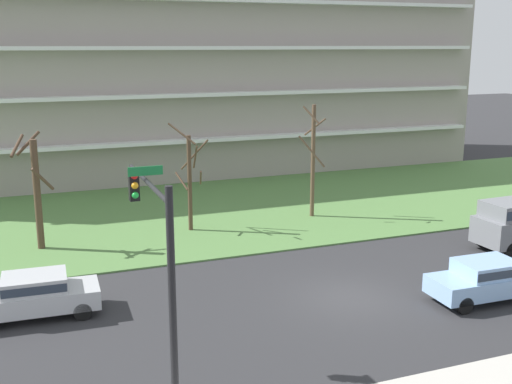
# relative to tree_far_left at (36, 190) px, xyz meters

# --- Properties ---
(ground) EXTENTS (160.00, 160.00, 0.00)m
(ground) POSITION_rel_tree_far_left_xyz_m (10.79, -10.42, -2.92)
(ground) COLOR #2D2D30
(grass_lawn_strip) EXTENTS (80.00, 16.00, 0.08)m
(grass_lawn_strip) POSITION_rel_tree_far_left_xyz_m (10.79, 3.58, -2.88)
(grass_lawn_strip) COLOR #547F42
(grass_lawn_strip) RESTS_ON ground
(apartment_building) EXTENTS (45.95, 12.12, 15.42)m
(apartment_building) POSITION_rel_tree_far_left_xyz_m (10.79, 17.17, 4.79)
(apartment_building) COLOR #9E938C
(apartment_building) RESTS_ON ground
(tree_far_left) EXTENTS (1.85, 1.83, 5.57)m
(tree_far_left) POSITION_rel_tree_far_left_xyz_m (0.00, 0.00, 0.00)
(tree_far_left) COLOR #4C3828
(tree_far_left) RESTS_ON ground
(tree_left) EXTENTS (2.19, 2.19, 5.72)m
(tree_left) POSITION_rel_tree_far_left_xyz_m (7.47, 0.38, -0.09)
(tree_left) COLOR #4C3828
(tree_left) RESTS_ON ground
(tree_center) EXTENTS (1.88, 1.89, 6.32)m
(tree_center) POSITION_rel_tree_far_left_xyz_m (14.52, 0.57, 0.45)
(tree_center) COLOR brown
(tree_center) RESTS_ON ground
(sedan_blue_near_left) EXTENTS (4.44, 1.90, 1.57)m
(sedan_blue_near_left) POSITION_rel_tree_far_left_xyz_m (15.51, -12.42, -2.05)
(sedan_blue_near_left) COLOR #8CB2E0
(sedan_blue_near_left) RESTS_ON ground
(sedan_silver_center_right) EXTENTS (4.47, 1.99, 1.57)m
(sedan_silver_center_right) POSITION_rel_tree_far_left_xyz_m (-0.49, -7.92, -2.05)
(sedan_silver_center_right) COLOR #B7BABF
(sedan_silver_center_right) RESTS_ON ground
(traffic_signal_mast) EXTENTS (0.90, 4.78, 6.48)m
(traffic_signal_mast) POSITION_rel_tree_far_left_xyz_m (2.36, -15.46, 1.47)
(traffic_signal_mast) COLOR black
(traffic_signal_mast) RESTS_ON ground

